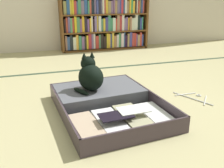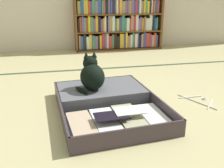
{
  "view_description": "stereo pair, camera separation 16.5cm",
  "coord_description": "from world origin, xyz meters",
  "px_view_note": "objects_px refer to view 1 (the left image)",
  "views": [
    {
      "loc": [
        -0.58,
        -1.48,
        0.8
      ],
      "look_at": [
        -0.07,
        0.15,
        0.19
      ],
      "focal_mm": 40.26,
      "sensor_mm": 36.0,
      "label": 1
    },
    {
      "loc": [
        -0.42,
        -1.52,
        0.8
      ],
      "look_at": [
        -0.07,
        0.15,
        0.19
      ],
      "focal_mm": 40.26,
      "sensor_mm": 36.0,
      "label": 2
    }
  ],
  "objects_px": {
    "open_suitcase": "(105,102)",
    "black_cat": "(90,76)",
    "bookshelf": "(104,24)",
    "clothes_hanger": "(195,97)"
  },
  "relations": [
    {
      "from": "open_suitcase",
      "to": "black_cat",
      "type": "distance_m",
      "value": 0.23
    },
    {
      "from": "bookshelf",
      "to": "clothes_hanger",
      "type": "distance_m",
      "value": 2.16
    },
    {
      "from": "bookshelf",
      "to": "open_suitcase",
      "type": "height_order",
      "value": "bookshelf"
    },
    {
      "from": "bookshelf",
      "to": "open_suitcase",
      "type": "relative_size",
      "value": 1.38
    },
    {
      "from": "bookshelf",
      "to": "clothes_hanger",
      "type": "xyz_separation_m",
      "value": [
        0.17,
        -2.12,
        -0.38
      ]
    },
    {
      "from": "bookshelf",
      "to": "clothes_hanger",
      "type": "bearing_deg",
      "value": -85.48
    },
    {
      "from": "open_suitcase",
      "to": "black_cat",
      "type": "height_order",
      "value": "black_cat"
    },
    {
      "from": "black_cat",
      "to": "clothes_hanger",
      "type": "bearing_deg",
      "value": -11.35
    },
    {
      "from": "black_cat",
      "to": "clothes_hanger",
      "type": "height_order",
      "value": "black_cat"
    },
    {
      "from": "bookshelf",
      "to": "black_cat",
      "type": "height_order",
      "value": "bookshelf"
    }
  ]
}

